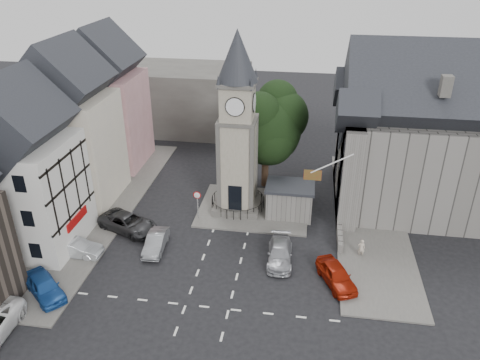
% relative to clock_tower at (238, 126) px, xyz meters
% --- Properties ---
extents(ground, '(120.00, 120.00, 0.00)m').
position_rel_clock_tower_xyz_m(ground, '(0.00, -7.99, -8.12)').
color(ground, black).
rests_on(ground, ground).
extents(pavement_west, '(6.00, 30.00, 0.14)m').
position_rel_clock_tower_xyz_m(pavement_west, '(-12.50, -1.99, -8.05)').
color(pavement_west, '#595651').
rests_on(pavement_west, ground).
extents(pavement_east, '(6.00, 26.00, 0.14)m').
position_rel_clock_tower_xyz_m(pavement_east, '(12.00, 0.01, -8.05)').
color(pavement_east, '#595651').
rests_on(pavement_east, ground).
extents(central_island, '(10.00, 8.00, 0.16)m').
position_rel_clock_tower_xyz_m(central_island, '(1.50, 0.01, -8.04)').
color(central_island, '#595651').
rests_on(central_island, ground).
extents(road_markings, '(20.00, 8.00, 0.01)m').
position_rel_clock_tower_xyz_m(road_markings, '(0.00, -13.49, -8.12)').
color(road_markings, silver).
rests_on(road_markings, ground).
extents(clock_tower, '(4.86, 4.86, 16.25)m').
position_rel_clock_tower_xyz_m(clock_tower, '(0.00, 0.00, 0.00)').
color(clock_tower, '#4C4944').
rests_on(clock_tower, ground).
extents(stone_shelter, '(4.30, 3.30, 3.08)m').
position_rel_clock_tower_xyz_m(stone_shelter, '(4.80, -0.49, -6.57)').
color(stone_shelter, slate).
rests_on(stone_shelter, ground).
extents(town_tree, '(7.20, 7.20, 10.80)m').
position_rel_clock_tower_xyz_m(town_tree, '(2.00, 5.01, -1.15)').
color(town_tree, black).
rests_on(town_tree, ground).
extents(warning_sign_post, '(0.70, 0.19, 2.85)m').
position_rel_clock_tower_xyz_m(warning_sign_post, '(-3.20, -2.56, -6.09)').
color(warning_sign_post, black).
rests_on(warning_sign_post, ground).
extents(terrace_pink, '(8.10, 7.60, 12.80)m').
position_rel_clock_tower_xyz_m(terrace_pink, '(-15.50, 8.01, -1.54)').
color(terrace_pink, '#B47B7D').
rests_on(terrace_pink, ground).
extents(terrace_cream, '(8.10, 7.60, 12.80)m').
position_rel_clock_tower_xyz_m(terrace_cream, '(-15.50, 0.01, -1.54)').
color(terrace_cream, beige).
rests_on(terrace_cream, ground).
extents(terrace_tudor, '(8.10, 7.60, 12.00)m').
position_rel_clock_tower_xyz_m(terrace_tudor, '(-15.50, -7.99, -1.93)').
color(terrace_tudor, silver).
rests_on(terrace_tudor, ground).
extents(backdrop_west, '(20.00, 10.00, 8.00)m').
position_rel_clock_tower_xyz_m(backdrop_west, '(-12.00, 20.01, -4.12)').
color(backdrop_west, '#4C4944').
rests_on(backdrop_west, ground).
extents(east_building, '(14.40, 11.40, 12.60)m').
position_rel_clock_tower_xyz_m(east_building, '(15.59, 3.01, -1.86)').
color(east_building, slate).
rests_on(east_building, ground).
extents(east_boundary_wall, '(0.40, 16.00, 0.90)m').
position_rel_clock_tower_xyz_m(east_boundary_wall, '(9.20, 2.01, -7.67)').
color(east_boundary_wall, slate).
rests_on(east_boundary_wall, ground).
extents(flagpole, '(3.68, 0.10, 2.74)m').
position_rel_clock_tower_xyz_m(flagpole, '(8.00, -3.99, -1.12)').
color(flagpole, white).
rests_on(flagpole, ground).
extents(car_west_blue, '(4.46, 4.15, 1.48)m').
position_rel_clock_tower_xyz_m(car_west_blue, '(-11.50, -13.99, -7.38)').
color(car_west_blue, '#1C4D9C').
rests_on(car_west_blue, ground).
extents(car_west_silver, '(4.23, 1.60, 1.38)m').
position_rel_clock_tower_xyz_m(car_west_silver, '(-11.50, -9.25, -7.43)').
color(car_west_silver, '#AEB3B7').
rests_on(car_west_silver, ground).
extents(car_west_grey, '(5.90, 4.30, 1.49)m').
position_rel_clock_tower_xyz_m(car_west_grey, '(-8.74, -5.16, -7.38)').
color(car_west_grey, '#2C2C2E').
rests_on(car_west_grey, ground).
extents(car_island_silver, '(1.64, 4.09, 1.32)m').
position_rel_clock_tower_xyz_m(car_island_silver, '(-5.50, -7.49, -7.46)').
color(car_island_silver, gray).
rests_on(car_island_silver, ground).
extents(car_island_east, '(2.08, 4.71, 1.34)m').
position_rel_clock_tower_xyz_m(car_island_east, '(4.50, -7.49, -7.45)').
color(car_island_east, '#9FA1A7').
rests_on(car_island_east, ground).
extents(car_east_red, '(3.35, 4.62, 1.46)m').
position_rel_clock_tower_xyz_m(car_east_red, '(8.75, -9.58, -7.39)').
color(car_east_red, '#961A08').
rests_on(car_east_red, ground).
extents(pedestrian, '(0.58, 0.39, 1.57)m').
position_rel_clock_tower_xyz_m(pedestrian, '(10.78, -5.99, -7.33)').
color(pedestrian, beige).
rests_on(pedestrian, ground).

